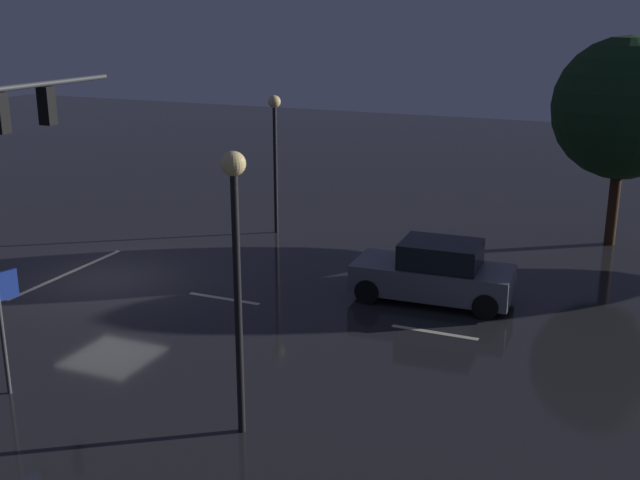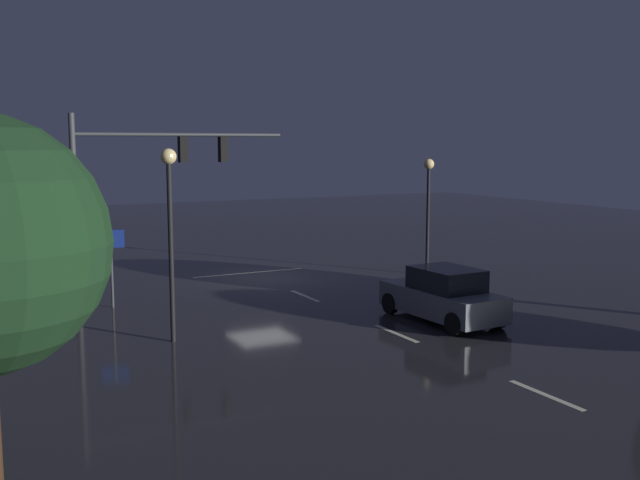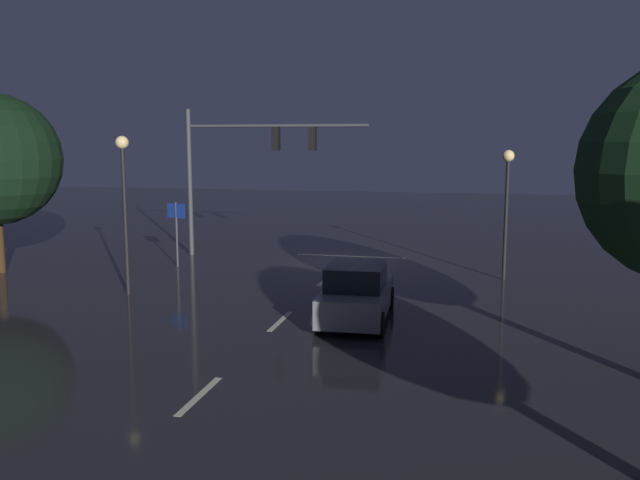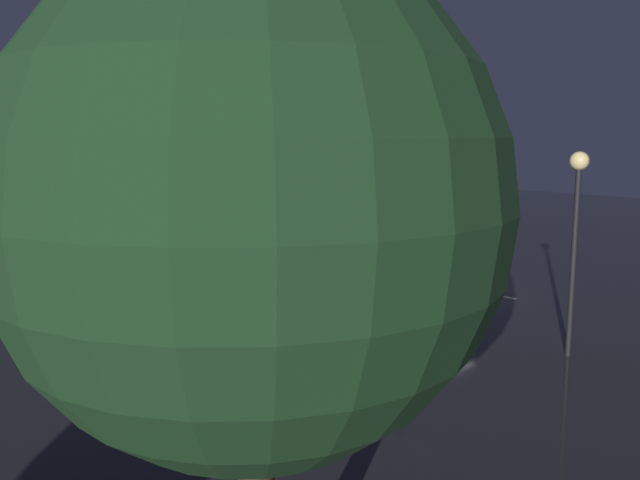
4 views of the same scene
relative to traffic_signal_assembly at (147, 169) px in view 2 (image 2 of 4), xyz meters
name	(u,v)px [view 2 (image 2 of 4)]	position (x,y,z in m)	size (l,w,h in m)	color
ground_plane	(262,278)	(-4.57, 0.26, -4.57)	(80.00, 80.00, 0.00)	#232326
traffic_signal_assembly	(147,169)	(0.00, 0.00, 0.00)	(8.32, 0.47, 6.61)	#383A3D
lane_dash_far	(305,296)	(-4.57, 4.26, -4.57)	(2.20, 0.16, 0.01)	beige
lane_dash_mid	(396,333)	(-4.57, 10.26, -4.57)	(2.20, 0.16, 0.01)	beige
lane_dash_near	(546,395)	(-4.57, 16.26, -4.57)	(2.20, 0.16, 0.01)	beige
stop_bar	(249,273)	(-4.57, -1.19, -4.57)	(5.00, 0.16, 0.01)	beige
car_approaching	(443,296)	(-6.73, 9.64, -3.78)	(2.06, 4.43, 1.70)	slate
street_lamp_left_kerb	(428,194)	(-11.17, 2.64, -1.14)	(0.44, 0.44, 4.89)	black
street_lamp_right_kerb	(170,209)	(1.47, 8.13, -0.83)	(0.44, 0.44, 5.39)	black
route_sign	(111,251)	(2.04, 2.92, -2.63)	(0.88, 0.31, 2.70)	#383A3D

